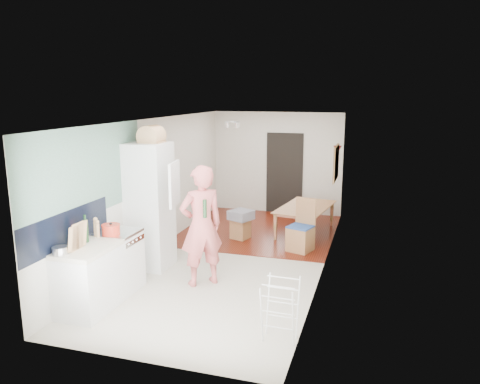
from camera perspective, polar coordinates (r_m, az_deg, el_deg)
The scene contains 32 objects.
room_shell at distance 8.27m, azimuth -0.65°, elevation 0.09°, with size 3.20×7.00×2.50m, color beige, non-canonical shape.
floor at distance 8.61m, azimuth -0.63°, elevation -8.07°, with size 3.20×7.00×0.01m, color beige.
wood_floor_overlay at distance 10.30m, azimuth 2.44°, elevation -4.64°, with size 3.20×3.30×0.01m, color #631F0F.
sage_wall_panel at distance 7.07m, azimuth -18.08°, elevation 2.38°, with size 0.02×3.00×1.30m, color gray.
tile_splashback at distance 6.78m, azimuth -20.29°, elevation -4.24°, with size 0.02×1.90×0.50m, color black.
doorway_recess at distance 11.58m, azimuth 5.44°, elevation 2.25°, with size 0.90×0.04×2.00m, color black.
base_cabinet at distance 6.85m, azimuth -17.90°, elevation -10.28°, with size 0.60×0.90×0.86m, color silver.
worktop at distance 6.69m, azimuth -18.16°, elevation -6.63°, with size 0.62×0.92×0.06m, color beige.
range_cooker at distance 7.43m, azimuth -14.62°, elevation -8.22°, with size 0.60×0.60×0.88m, color silver.
cooker_top at distance 7.29m, azimuth -14.82°, elevation -4.82°, with size 0.60×0.60×0.04m, color silver.
fridge_housing at distance 8.08m, azimuth -10.95°, elevation -1.69°, with size 0.66×0.66×2.15m, color silver.
fridge_door at distance 7.45m, azimuth -8.00°, elevation 0.99°, with size 0.56×0.04×0.70m, color silver.
fridge_interior at distance 7.84m, azimuth -9.08°, elevation 1.51°, with size 0.02×0.52×0.66m, color white.
pinboard at distance 9.76m, azimuth 11.64°, elevation 3.48°, with size 0.03×0.90×0.70m, color tan.
pinboard_frame at distance 9.76m, azimuth 11.55°, elevation 3.48°, with size 0.01×0.94×0.74m, color #B06849.
wall_sconce at distance 10.38m, azimuth 11.80°, elevation 5.09°, with size 0.18×0.18×0.16m, color maroon.
person at distance 7.20m, azimuth -4.76°, elevation -2.83°, with size 0.82×0.54×2.24m, color #D36261.
dining_table at distance 10.12m, azimuth 8.10°, elevation -3.62°, with size 1.42×0.79×0.50m, color #B06849.
dining_chair at distance 8.90m, azimuth 7.39°, elevation -4.13°, with size 0.42×0.42×1.00m, color #B06849, non-canonical shape.
stool at distance 9.65m, azimuth 0.06°, elevation -4.51°, with size 0.32×0.32×0.43m, color #B06849, non-canonical shape.
grey_drape at distance 9.53m, azimuth 0.12°, elevation -2.82°, with size 0.41×0.41×0.19m, color slate.
drying_rack at distance 5.84m, azimuth 4.92°, elevation -14.20°, with size 0.40×0.36×0.77m, color silver, non-canonical shape.
bread_bin at distance 7.91m, azimuth -10.74°, elevation 6.68°, with size 0.39×0.37×0.21m, color tan, non-canonical shape.
red_casserole at distance 7.11m, azimuth -15.45°, elevation -4.45°, with size 0.27×0.27×0.16m, color red.
steel_pan at distance 6.50m, azimuth -21.09°, elevation -6.68°, with size 0.20×0.20×0.10m, color silver.
held_bottle at distance 6.98m, azimuth -4.31°, elevation -2.03°, with size 0.06×0.06×0.28m, color #1A3C1C.
bottle_a at distance 6.86m, azimuth -18.29°, elevation -4.57°, with size 0.07×0.07×0.31m, color #1A3C1C.
bottle_b at distance 6.87m, azimuth -18.28°, elevation -4.54°, with size 0.07×0.07×0.31m, color #1A3C1C.
bottle_c at distance 6.61m, azimuth -19.81°, elevation -5.83°, with size 0.08×0.08×0.20m, color silver.
pepper_mill_front at distance 7.05m, azimuth -16.96°, elevation -4.50°, with size 0.05×0.05×0.20m, color tan.
pepper_mill_back at distance 7.09m, azimuth -17.16°, elevation -4.33°, with size 0.06×0.06×0.22m, color tan.
chopping_boards at distance 6.54m, azimuth -19.20°, elevation -5.14°, with size 0.04×0.28×0.38m, color tan, non-canonical shape.
Camera 1 is at (2.41, -7.72, 2.97)m, focal length 35.00 mm.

